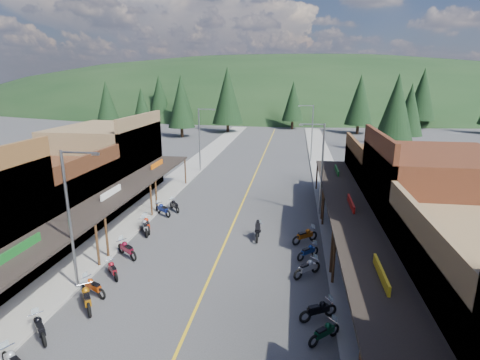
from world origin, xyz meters
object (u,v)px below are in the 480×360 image
at_px(pine_11, 396,108).
at_px(bike_west_10, 163,209).
at_px(bike_west_5, 93,286).
at_px(streetlight_2, 320,166).
at_px(streetlight_3, 311,131).
at_px(pine_10, 181,103).
at_px(bike_west_8, 145,226).
at_px(pedestrian_east_b, 331,192).
at_px(bike_east_4, 324,332).
at_px(pine_4, 360,100).
at_px(pine_5, 422,94).
at_px(shop_east_3, 393,181).
at_px(pine_0, 107,100).
at_px(shop_west_3, 109,161).
at_px(streetlight_0, 71,215).
at_px(pedestrian_east_a, 364,293).
at_px(shop_east_2, 431,204).
at_px(bike_west_4, 87,297).
at_px(pine_3, 293,101).
at_px(rider_on_bike, 258,231).
at_px(streetlight_1, 200,137).
at_px(bike_west_3, 40,327).
at_px(bike_west_6, 113,269).
at_px(bike_east_7, 308,251).
at_px(bike_east_8, 305,235).
at_px(bike_east_5, 318,309).
at_px(shop_west_2, 50,199).
at_px(bike_west_9, 147,224).
at_px(pine_8, 142,111).
at_px(pine_2, 227,95).
at_px(bike_west_7, 127,248).
at_px(pine_1, 181,96).
at_px(bike_east_6, 307,267).
at_px(bike_west_11, 175,205).
at_px(pine_9, 410,110).

distance_m(pine_11, bike_west_10, 41.95).
xyz_separation_m(pine_11, bike_west_5, (-25.88, -44.46, -6.62)).
bearing_deg(streetlight_2, bike_west_5, -131.59).
relative_size(streetlight_3, pine_10, 0.69).
relative_size(bike_west_8, pedestrian_east_b, 1.33).
relative_size(bike_west_5, bike_east_4, 1.07).
bearing_deg(pine_4, pine_5, 36.87).
bearing_deg(pine_11, shop_east_3, -103.17).
height_order(streetlight_2, bike_west_8, streetlight_2).
relative_size(pine_0, pedestrian_east_b, 6.63).
distance_m(shop_east_3, pine_11, 27.81).
bearing_deg(bike_west_5, shop_west_3, 50.18).
xyz_separation_m(streetlight_0, pine_5, (40.95, 78.00, 3.53)).
height_order(bike_west_10, pedestrian_east_a, pedestrian_east_a).
bearing_deg(pedestrian_east_a, pedestrian_east_b, 167.39).
bearing_deg(streetlight_3, shop_east_2, -76.43).
relative_size(bike_west_4, bike_east_4, 1.23).
height_order(pine_3, bike_east_4, pine_3).
bearing_deg(rider_on_bike, streetlight_1, 113.89).
xyz_separation_m(bike_west_3, bike_west_10, (0.09, 16.14, 0.02)).
bearing_deg(bike_west_5, pedestrian_east_a, -61.48).
height_order(bike_west_6, rider_on_bike, rider_on_bike).
relative_size(bike_west_8, bike_east_7, 1.15).
relative_size(bike_west_6, bike_east_8, 0.86).
height_order(bike_east_5, pedestrian_east_a, pedestrian_east_a).
bearing_deg(bike_west_5, bike_east_4, -73.03).
height_order(shop_west_2, pine_5, pine_5).
bearing_deg(bike_west_9, streetlight_1, 60.73).
bearing_deg(bike_west_5, pedestrian_east_b, -11.49).
bearing_deg(pine_3, bike_east_4, -88.16).
distance_m(streetlight_1, pine_8, 23.51).
bearing_deg(bike_east_4, pine_0, 170.49).
bearing_deg(bike_east_8, streetlight_3, 137.98).
distance_m(pine_2, bike_west_7, 60.46).
bearing_deg(pine_10, bike_west_7, -77.01).
height_order(pine_1, pine_2, pine_2).
distance_m(shop_west_2, bike_west_7, 8.72).
distance_m(pine_5, pine_10, 56.48).
height_order(bike_west_10, bike_east_6, bike_west_10).
bearing_deg(bike_west_11, pine_2, 55.14).
relative_size(streetlight_0, pine_9, 0.74).
distance_m(streetlight_2, pine_5, 69.57).
bearing_deg(pine_9, pine_3, 133.60).
bearing_deg(shop_east_2, pine_5, 73.96).
distance_m(shop_east_3, pedestrian_east_b, 5.65).
height_order(streetlight_3, pine_2, pine_2).
bearing_deg(pine_2, bike_west_3, -87.03).
xyz_separation_m(shop_west_3, bike_east_8, (19.52, -9.19, -2.89)).
relative_size(pine_4, bike_west_10, 5.89).
distance_m(streetlight_2, bike_west_4, 20.39).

